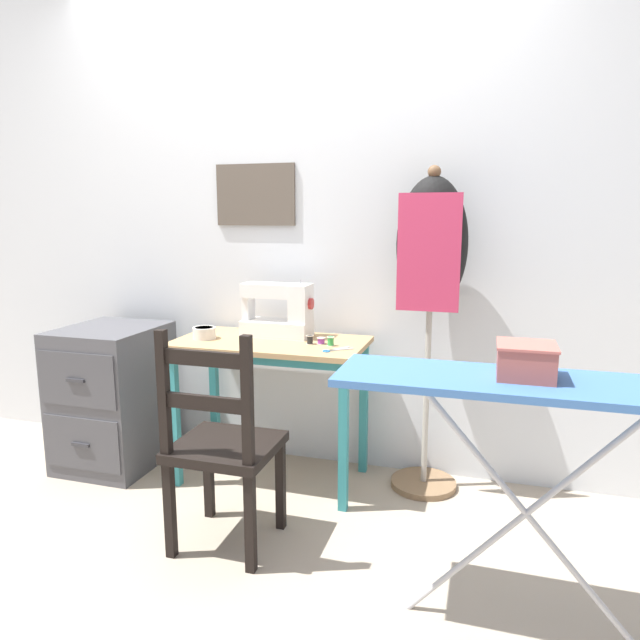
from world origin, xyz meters
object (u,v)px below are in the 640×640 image
object	(u,v)px
ironing_board	(535,395)
storage_box	(526,361)
filing_cabinet	(113,396)
thread_spool_mid_table	(321,341)
thread_spool_far_edge	(331,341)
wooden_chair	(222,447)
scissors	(333,350)
fabric_bowl	(204,333)
sewing_machine	(280,312)
dress_form	(431,262)
thread_spool_near_machine	(310,340)

from	to	relation	value
ironing_board	storage_box	size ratio (longest dim) A/B	6.80
storage_box	filing_cabinet	bearing A→B (deg)	160.98
thread_spool_mid_table	ironing_board	bearing A→B (deg)	-40.84
thread_spool_far_edge	wooden_chair	xyz separation A→B (m)	(-0.28, -0.59, -0.32)
wooden_chair	filing_cabinet	world-z (taller)	wooden_chair
ironing_board	scissors	bearing A→B (deg)	140.60
scissors	fabric_bowl	bearing A→B (deg)	174.93
sewing_machine	dress_form	xyz separation A→B (m)	(0.74, 0.02, 0.27)
dress_form	thread_spool_mid_table	bearing A→B (deg)	-165.35
filing_cabinet	thread_spool_mid_table	bearing A→B (deg)	3.07
fabric_bowl	dress_form	distance (m)	1.16
scissors	wooden_chair	world-z (taller)	wooden_chair
sewing_machine	thread_spool_near_machine	size ratio (longest dim) A/B	8.50
sewing_machine	ironing_board	world-z (taller)	sewing_machine
fabric_bowl	thread_spool_mid_table	bearing A→B (deg)	5.15
dress_form	ironing_board	world-z (taller)	dress_form
thread_spool_far_edge	wooden_chair	bearing A→B (deg)	-114.88
scissors	thread_spool_near_machine	distance (m)	0.17
wooden_chair	storage_box	size ratio (longest dim) A/B	5.19
scissors	filing_cabinet	xyz separation A→B (m)	(-1.23, 0.05, -0.35)
scissors	thread_spool_near_machine	world-z (taller)	thread_spool_near_machine
sewing_machine	scissors	world-z (taller)	sewing_machine
ironing_board	storage_box	world-z (taller)	storage_box
thread_spool_near_machine	wooden_chair	size ratio (longest dim) A/B	0.05
thread_spool_near_machine	thread_spool_mid_table	xyz separation A→B (m)	(0.05, 0.02, -0.01)
thread_spool_far_edge	filing_cabinet	distance (m)	1.25
thread_spool_near_machine	filing_cabinet	distance (m)	1.15
sewing_machine	ironing_board	xyz separation A→B (m)	(1.15, -0.89, -0.05)
sewing_machine	fabric_bowl	world-z (taller)	sewing_machine
thread_spool_mid_table	dress_form	xyz separation A→B (m)	(0.49, 0.13, 0.38)
scissors	thread_spool_far_edge	xyz separation A→B (m)	(-0.04, 0.09, 0.02)
filing_cabinet	dress_form	size ratio (longest dim) A/B	0.48
thread_spool_far_edge	storage_box	bearing A→B (deg)	-41.77
sewing_machine	scissors	size ratio (longest dim) A/B	2.81
sewing_machine	filing_cabinet	xyz separation A→B (m)	(-0.89, -0.17, -0.47)
storage_box	ironing_board	bearing A→B (deg)	-40.29
sewing_machine	storage_box	world-z (taller)	sewing_machine
thread_spool_mid_table	filing_cabinet	xyz separation A→B (m)	(-1.14, -0.06, -0.36)
filing_cabinet	dress_form	xyz separation A→B (m)	(1.63, 0.19, 0.74)
sewing_machine	wooden_chair	world-z (taller)	sewing_machine
fabric_bowl	sewing_machine	bearing A→B (deg)	25.73
thread_spool_far_edge	dress_form	bearing A→B (deg)	19.10
fabric_bowl	ironing_board	xyz separation A→B (m)	(1.49, -0.73, 0.04)
dress_form	ironing_board	bearing A→B (deg)	-65.62
thread_spool_near_machine	ironing_board	size ratio (longest dim) A/B	0.04
thread_spool_mid_table	storage_box	size ratio (longest dim) A/B	0.23
thread_spool_far_edge	storage_box	distance (m)	1.11
filing_cabinet	storage_box	world-z (taller)	storage_box
wooden_chair	dress_form	world-z (taller)	dress_form
fabric_bowl	scissors	distance (m)	0.68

